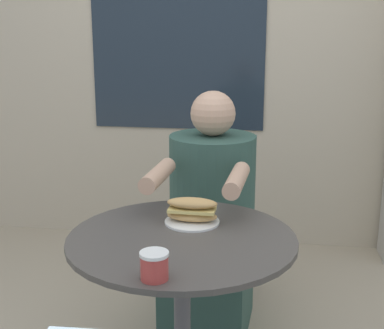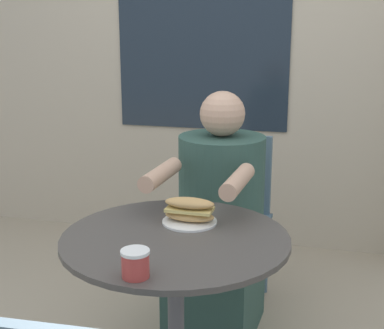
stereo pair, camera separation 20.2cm
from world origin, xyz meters
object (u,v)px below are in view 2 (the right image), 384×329
diner_chair (234,203)px  cafe_table (176,284)px  sandwich_on_plate (190,212)px  seated_diner (218,234)px  drink_cup (135,263)px

diner_chair → cafe_table: bearing=91.2°
sandwich_on_plate → seated_diner: bearing=88.5°
cafe_table → diner_chair: diner_chair is taller
cafe_table → seated_diner: size_ratio=0.70×
seated_diner → drink_cup: (-0.05, -0.94, 0.27)m
drink_cup → seated_diner: bearing=87.0°
diner_chair → sandwich_on_plate: 0.85m
sandwich_on_plate → drink_cup: size_ratio=2.40×
sandwich_on_plate → drink_cup: sandwich_on_plate is taller
seated_diner → drink_cup: seated_diner is taller
cafe_table → drink_cup: bearing=-93.8°
cafe_table → sandwich_on_plate: sandwich_on_plate is taller
diner_chair → seated_diner: 0.36m
seated_diner → diner_chair: bearing=-87.9°
drink_cup → diner_chair: bearing=87.5°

